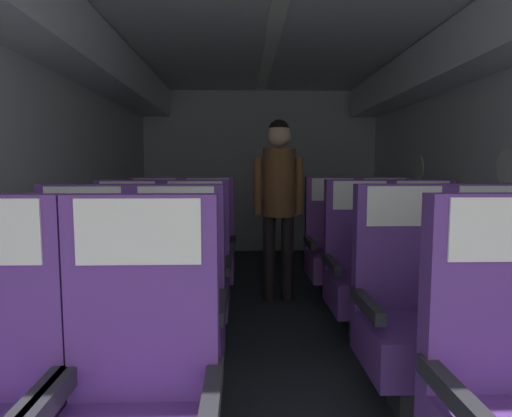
# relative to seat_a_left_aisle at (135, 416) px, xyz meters

# --- Properties ---
(ground) EXTENTS (3.50, 6.41, 0.02)m
(ground) POSITION_rel_seat_a_left_aisle_xyz_m (0.56, 1.73, -0.47)
(ground) COLOR #23282D
(fuselage_shell) EXTENTS (3.38, 6.06, 2.29)m
(fuselage_shell) POSITION_rel_seat_a_left_aisle_xyz_m (0.56, 1.99, 1.20)
(fuselage_shell) COLOR silver
(fuselage_shell) RESTS_ON ground
(seat_a_left_aisle) EXTENTS (0.50, 0.50, 1.09)m
(seat_a_left_aisle) POSITION_rel_seat_a_left_aisle_xyz_m (0.00, 0.00, 0.00)
(seat_a_left_aisle) COLOR #38383D
(seat_a_left_aisle) RESTS_ON ground
(seat_b_left_window) EXTENTS (0.50, 0.50, 1.09)m
(seat_b_left_window) POSITION_rel_seat_a_left_aisle_xyz_m (-0.47, 0.83, 0.00)
(seat_b_left_window) COLOR #38383D
(seat_b_left_window) RESTS_ON ground
(seat_b_left_aisle) EXTENTS (0.50, 0.50, 1.09)m
(seat_b_left_aisle) POSITION_rel_seat_a_left_aisle_xyz_m (-0.02, 0.83, 0.00)
(seat_b_left_aisle) COLOR #38383D
(seat_b_left_aisle) RESTS_ON ground
(seat_b_right_aisle) EXTENTS (0.50, 0.50, 1.09)m
(seat_b_right_aisle) POSITION_rel_seat_a_left_aisle_xyz_m (1.59, 0.83, 0.00)
(seat_b_right_aisle) COLOR #38383D
(seat_b_right_aisle) RESTS_ON ground
(seat_b_right_window) EXTENTS (0.50, 0.50, 1.09)m
(seat_b_right_window) POSITION_rel_seat_a_left_aisle_xyz_m (1.12, 0.81, 0.00)
(seat_b_right_window) COLOR #38383D
(seat_b_right_window) RESTS_ON ground
(seat_c_left_window) EXTENTS (0.50, 0.50, 1.09)m
(seat_c_left_window) POSITION_rel_seat_a_left_aisle_xyz_m (-0.48, 1.65, 0.00)
(seat_c_left_window) COLOR #38383D
(seat_c_left_window) RESTS_ON ground
(seat_c_left_aisle) EXTENTS (0.50, 0.50, 1.09)m
(seat_c_left_aisle) POSITION_rel_seat_a_left_aisle_xyz_m (-0.02, 1.64, 0.00)
(seat_c_left_aisle) COLOR #38383D
(seat_c_left_aisle) RESTS_ON ground
(seat_c_right_aisle) EXTENTS (0.50, 0.50, 1.09)m
(seat_c_right_aisle) POSITION_rel_seat_a_left_aisle_xyz_m (1.58, 1.67, 0.00)
(seat_c_right_aisle) COLOR #38383D
(seat_c_right_aisle) RESTS_ON ground
(seat_c_right_window) EXTENTS (0.50, 0.50, 1.09)m
(seat_c_right_window) POSITION_rel_seat_a_left_aisle_xyz_m (1.13, 1.66, 0.00)
(seat_c_right_window) COLOR #38383D
(seat_c_right_window) RESTS_ON ground
(seat_d_left_window) EXTENTS (0.50, 0.50, 1.09)m
(seat_d_left_window) POSITION_rel_seat_a_left_aisle_xyz_m (-0.47, 2.50, 0.00)
(seat_d_left_window) COLOR #38383D
(seat_d_left_window) RESTS_ON ground
(seat_d_left_aisle) EXTENTS (0.50, 0.50, 1.09)m
(seat_d_left_aisle) POSITION_rel_seat_a_left_aisle_xyz_m (0.00, 2.50, 0.00)
(seat_d_left_aisle) COLOR #38383D
(seat_d_left_aisle) RESTS_ON ground
(seat_d_right_aisle) EXTENTS (0.50, 0.50, 1.09)m
(seat_d_right_aisle) POSITION_rel_seat_a_left_aisle_xyz_m (1.59, 2.49, 0.00)
(seat_d_right_aisle) COLOR #38383D
(seat_d_right_aisle) RESTS_ON ground
(seat_d_right_window) EXTENTS (0.50, 0.50, 1.09)m
(seat_d_right_window) POSITION_rel_seat_a_left_aisle_xyz_m (1.11, 2.47, 0.00)
(seat_d_right_window) COLOR #38383D
(seat_d_right_window) RESTS_ON ground
(flight_attendant) EXTENTS (0.43, 0.28, 1.59)m
(flight_attendant) POSITION_rel_seat_a_left_aisle_xyz_m (0.62, 2.49, 0.52)
(flight_attendant) COLOR black
(flight_attendant) RESTS_ON ground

